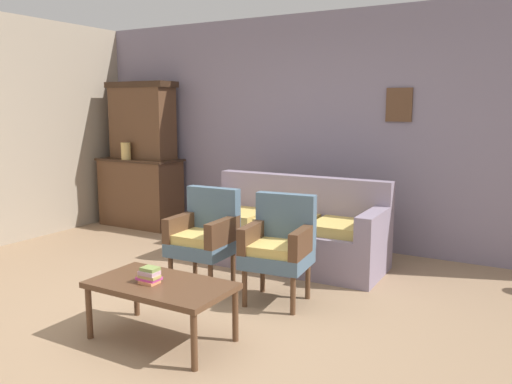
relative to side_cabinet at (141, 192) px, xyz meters
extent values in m
plane|color=#997A5B|center=(2.52, -2.25, -0.47)|extent=(7.68, 7.68, 0.00)
cube|color=gray|center=(2.52, 0.38, 0.88)|extent=(6.40, 0.06, 2.70)
cube|color=brown|center=(3.42, 0.33, 1.18)|extent=(0.28, 0.02, 0.36)
cube|color=brown|center=(0.00, 0.00, -0.02)|extent=(1.10, 0.52, 0.90)
cube|color=#342115|center=(0.00, 0.00, 0.45)|extent=(1.16, 0.55, 0.03)
cube|color=brown|center=(0.00, 0.08, 0.94)|extent=(0.90, 0.36, 0.95)
cube|color=#342115|center=(0.00, 0.08, 1.45)|extent=(0.99, 0.38, 0.08)
cylinder|color=tan|center=(-0.08, -0.17, 0.58)|extent=(0.13, 0.13, 0.23)
cube|color=gray|center=(2.59, -0.62, -0.26)|extent=(1.97, 0.84, 0.42)
cube|color=gray|center=(2.58, -0.30, 0.19)|extent=(1.96, 0.20, 0.48)
cube|color=gray|center=(3.48, -0.60, 0.07)|extent=(0.18, 0.80, 0.24)
cube|color=gray|center=(1.69, -0.64, 0.07)|extent=(0.18, 0.80, 0.24)
cube|color=tan|center=(3.16, -0.65, 0.00)|extent=(0.53, 0.57, 0.10)
cube|color=tan|center=(2.59, -0.66, 0.00)|extent=(0.53, 0.57, 0.10)
cube|color=tan|center=(2.01, -0.67, 0.00)|extent=(0.53, 0.57, 0.10)
cube|color=slate|center=(2.23, -1.66, -0.09)|extent=(0.54, 0.50, 0.12)
cube|color=tan|center=(2.23, -1.68, 0.00)|extent=(0.46, 0.42, 0.10)
cube|color=slate|center=(2.22, -1.46, 0.20)|extent=(0.52, 0.12, 0.46)
cube|color=brown|center=(2.45, -1.65, 0.08)|extent=(0.10, 0.48, 0.22)
cube|color=brown|center=(2.01, -1.66, 0.08)|extent=(0.10, 0.48, 0.22)
cylinder|color=brown|center=(2.44, -1.84, -0.31)|extent=(0.04, 0.04, 0.32)
cylinder|color=brown|center=(2.02, -1.85, -0.31)|extent=(0.04, 0.04, 0.32)
cylinder|color=brown|center=(2.43, -1.46, -0.31)|extent=(0.04, 0.04, 0.32)
cylinder|color=brown|center=(2.01, -1.47, -0.31)|extent=(0.04, 0.04, 0.32)
cube|color=slate|center=(2.97, -1.63, -0.09)|extent=(0.57, 0.53, 0.12)
cube|color=tan|center=(2.98, -1.65, 0.00)|extent=(0.48, 0.45, 0.10)
cube|color=slate|center=(2.95, -1.43, 0.20)|extent=(0.53, 0.16, 0.46)
cube|color=brown|center=(3.19, -1.60, 0.08)|extent=(0.13, 0.49, 0.22)
cube|color=brown|center=(2.75, -1.65, 0.08)|extent=(0.13, 0.49, 0.22)
cylinder|color=brown|center=(3.20, -1.79, -0.31)|extent=(0.04, 0.04, 0.32)
cylinder|color=brown|center=(2.79, -1.84, -0.31)|extent=(0.04, 0.04, 0.32)
cylinder|color=brown|center=(3.16, -1.41, -0.31)|extent=(0.04, 0.04, 0.32)
cylinder|color=brown|center=(2.74, -1.46, -0.31)|extent=(0.04, 0.04, 0.32)
cube|color=brown|center=(2.60, -2.65, -0.07)|extent=(1.00, 0.56, 0.04)
cylinder|color=brown|center=(2.14, -2.41, -0.28)|extent=(0.04, 0.04, 0.38)
cylinder|color=brown|center=(3.06, -2.41, -0.28)|extent=(0.04, 0.04, 0.38)
cylinder|color=brown|center=(2.14, -2.89, -0.28)|extent=(0.04, 0.04, 0.38)
cylinder|color=brown|center=(3.06, -2.89, -0.28)|extent=(0.04, 0.04, 0.38)
cube|color=#E68D5B|center=(2.54, -2.70, -0.04)|extent=(0.12, 0.10, 0.02)
cube|color=#D4409A|center=(2.52, -2.69, -0.02)|extent=(0.16, 0.11, 0.02)
cube|color=tan|center=(2.53, -2.70, 0.00)|extent=(0.14, 0.09, 0.02)
cube|color=#C89BAC|center=(2.53, -2.70, 0.03)|extent=(0.13, 0.10, 0.03)
cube|color=#81954D|center=(2.54, -2.69, 0.05)|extent=(0.12, 0.09, 0.02)
camera|label=1|loc=(4.89, -5.32, 1.16)|focal=36.36mm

